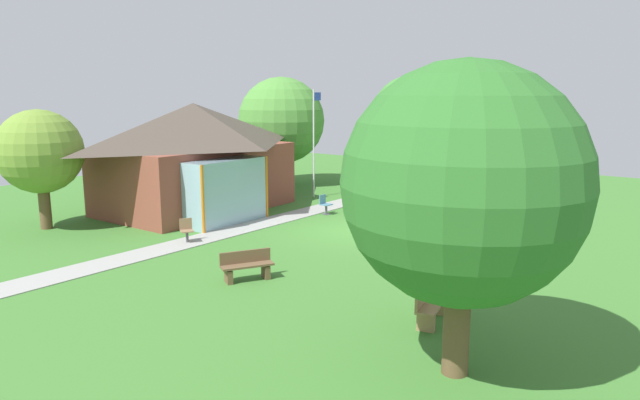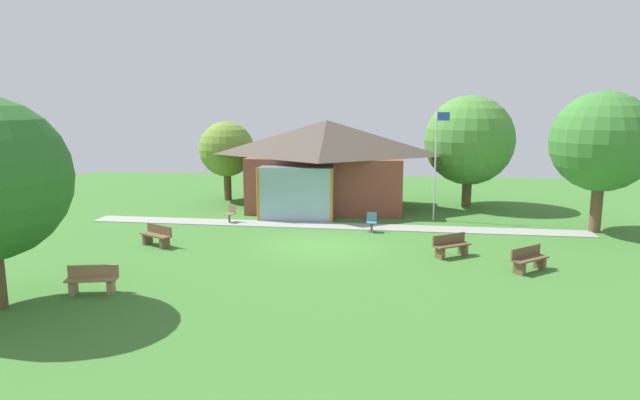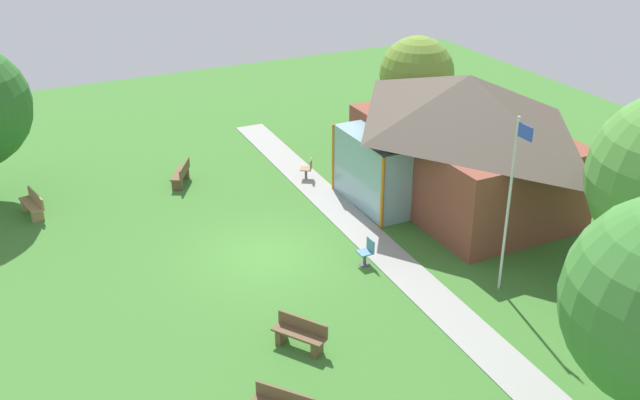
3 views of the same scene
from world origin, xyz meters
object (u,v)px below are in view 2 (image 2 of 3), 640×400
at_px(tree_behind_pavilion_right, 469,140).
at_px(tree_behind_pavilion_left, 227,149).
at_px(bench_lawn_far_right, 529,260).
at_px(patio_chair_west, 230,214).
at_px(bench_mid_left, 157,236).
at_px(bench_front_left, 92,280).
at_px(flagpole, 436,160).
at_px(bench_mid_right, 451,246).
at_px(tree_east_hedge, 602,142).
at_px(pavilion, 325,163).
at_px(patio_chair_lawn_spare, 372,223).

height_order(tree_behind_pavilion_right, tree_behind_pavilion_left, tree_behind_pavilion_right).
distance_m(bench_lawn_far_right, patio_chair_west, 13.85).
relative_size(bench_mid_left, bench_front_left, 0.97).
bearing_deg(bench_lawn_far_right, flagpole, -112.45).
bearing_deg(bench_mid_right, tree_east_hedge, -178.43).
xyz_separation_m(flagpole, bench_lawn_far_right, (2.38, -8.14, -2.60)).
distance_m(pavilion, tree_east_hedge, 13.32).
bearing_deg(pavilion, tree_east_hedge, -18.50).
xyz_separation_m(flagpole, patio_chair_west, (-9.86, -1.66, -2.58)).
relative_size(flagpole, tree_behind_pavilion_left, 1.16).
relative_size(flagpole, tree_east_hedge, 0.87).
height_order(bench_mid_right, tree_behind_pavilion_right, tree_behind_pavilion_right).
bearing_deg(tree_east_hedge, bench_lawn_far_right, -125.48).
relative_size(bench_mid_left, tree_east_hedge, 0.24).
height_order(flagpole, bench_front_left, flagpole).
distance_m(bench_mid_left, tree_east_hedge, 19.41).
xyz_separation_m(flagpole, tree_behind_pavilion_right, (2.16, 3.92, 0.68)).
distance_m(bench_lawn_far_right, tree_behind_pavilion_left, 19.07).
relative_size(pavilion, bench_front_left, 5.81).
height_order(flagpole, tree_behind_pavilion_left, flagpole).
height_order(bench_mid_right, tree_east_hedge, tree_east_hedge).
height_order(bench_front_left, patio_chair_west, patio_chair_west).
distance_m(flagpole, tree_east_hedge, 7.21).
xyz_separation_m(bench_front_left, patio_chair_lawn_spare, (8.29, 8.95, 0.01)).
relative_size(bench_front_left, patio_chair_west, 1.81).
bearing_deg(tree_behind_pavilion_right, bench_front_left, -130.64).
xyz_separation_m(bench_mid_left, tree_behind_pavilion_left, (-0.06, 10.71, 2.62)).
height_order(pavilion, flagpole, flagpole).
height_order(bench_mid_left, bench_front_left, same).
height_order(bench_lawn_far_right, tree_behind_pavilion_right, tree_behind_pavilion_right).
relative_size(flagpole, patio_chair_lawn_spare, 6.31).
height_order(bench_lawn_far_right, tree_behind_pavilion_left, tree_behind_pavilion_left).
height_order(flagpole, tree_behind_pavilion_right, tree_behind_pavilion_right).
xyz_separation_m(pavilion, flagpole, (5.64, -2.41, 0.48)).
distance_m(pavilion, patio_chair_west, 6.23).
xyz_separation_m(bench_mid_right, tree_behind_pavilion_right, (2.19, 10.49, 3.28)).
xyz_separation_m(bench_front_left, tree_behind_pavilion_right, (13.49, 15.72, 3.28)).
bearing_deg(bench_front_left, tree_behind_pavilion_left, -99.88).
bearing_deg(tree_behind_pavilion_left, flagpole, -20.85).
height_order(bench_lawn_far_right, patio_chair_west, patio_chair_west).
relative_size(pavilion, bench_lawn_far_right, 6.26).
bearing_deg(patio_chair_lawn_spare, bench_mid_right, 128.51).
height_order(pavilion, bench_front_left, pavilion).
distance_m(bench_mid_left, bench_mid_right, 11.61).
bearing_deg(bench_front_left, tree_behind_pavilion_right, -141.80).
bearing_deg(tree_east_hedge, flagpole, 165.50).
bearing_deg(tree_behind_pavilion_left, pavilion, -18.62).
relative_size(flagpole, bench_mid_right, 3.62).
bearing_deg(bench_front_left, flagpole, -144.99).
height_order(bench_lawn_far_right, patio_chair_lawn_spare, patio_chair_lawn_spare).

